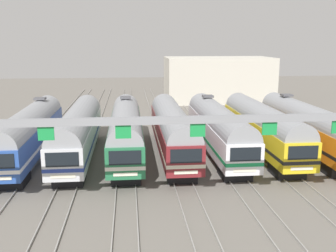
% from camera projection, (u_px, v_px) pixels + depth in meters
% --- Properties ---
extents(ground_plane, '(160.00, 160.00, 0.00)m').
position_uv_depth(ground_plane, '(172.00, 156.00, 37.24)').
color(ground_plane, slate).
extents(track_bed, '(27.48, 70.00, 0.15)m').
position_uv_depth(track_bed, '(159.00, 120.00, 53.74)').
color(track_bed, gray).
rests_on(track_bed, ground).
extents(commuter_train_blue, '(2.88, 18.06, 5.05)m').
position_uv_depth(commuter_train_blue, '(30.00, 131.00, 35.41)').
color(commuter_train_blue, '#284C9E').
rests_on(commuter_train_blue, ground).
extents(commuter_train_silver, '(2.88, 18.06, 4.77)m').
position_uv_depth(commuter_train_silver, '(78.00, 130.00, 35.82)').
color(commuter_train_silver, silver).
rests_on(commuter_train_silver, ground).
extents(commuter_train_green, '(2.88, 18.06, 5.05)m').
position_uv_depth(commuter_train_green, '(126.00, 129.00, 36.24)').
color(commuter_train_green, '#236B42').
rests_on(commuter_train_green, ground).
extents(commuter_train_maroon, '(2.88, 18.06, 4.77)m').
position_uv_depth(commuter_train_maroon, '(172.00, 128.00, 36.66)').
color(commuter_train_maroon, maroon).
rests_on(commuter_train_maroon, ground).
extents(commuter_train_white, '(2.88, 18.06, 5.05)m').
position_uv_depth(commuter_train_white, '(218.00, 127.00, 37.08)').
color(commuter_train_white, white).
rests_on(commuter_train_white, ground).
extents(commuter_train_yellow, '(2.88, 18.06, 4.77)m').
position_uv_depth(commuter_train_yellow, '(262.00, 126.00, 37.49)').
color(commuter_train_yellow, gold).
rests_on(commuter_train_yellow, ground).
extents(commuter_train_orange, '(2.88, 18.06, 5.05)m').
position_uv_depth(commuter_train_orange, '(306.00, 125.00, 37.91)').
color(commuter_train_orange, orange).
rests_on(commuter_train_orange, ground).
extents(catenary_gantry, '(31.21, 0.44, 6.97)m').
position_uv_depth(catenary_gantry, '(198.00, 133.00, 22.95)').
color(catenary_gantry, gray).
rests_on(catenary_gantry, ground).
extents(maintenance_building, '(18.56, 10.00, 7.76)m').
position_uv_depth(maintenance_building, '(218.00, 79.00, 70.10)').
color(maintenance_building, beige).
rests_on(maintenance_building, ground).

